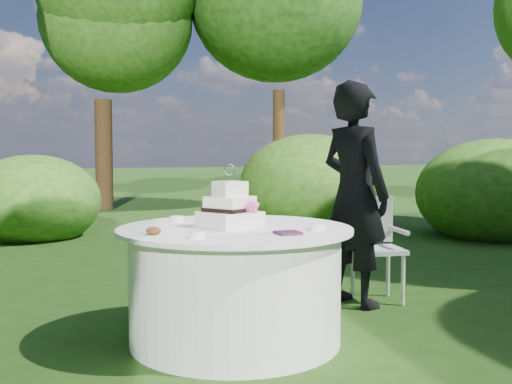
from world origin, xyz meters
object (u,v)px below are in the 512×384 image
guest (354,194)px  cake (230,210)px  chair (375,240)px  napkins (288,233)px  table (235,284)px

guest → cake: guest is taller
guest → chair: 0.48m
cake → chair: size_ratio=0.49×
napkins → chair: size_ratio=0.16×
napkins → table: size_ratio=0.09×
napkins → cake: size_ratio=0.32×
cake → chair: cake is taller
table → cake: bearing=164.7°
guest → cake: size_ratio=4.26×
napkins → guest: bearing=42.8°
chair → guest: bearing=-163.1°
cake → chair: bearing=21.8°
table → guest: bearing=23.5°
cake → chair: 1.67m
napkins → cake: cake is taller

